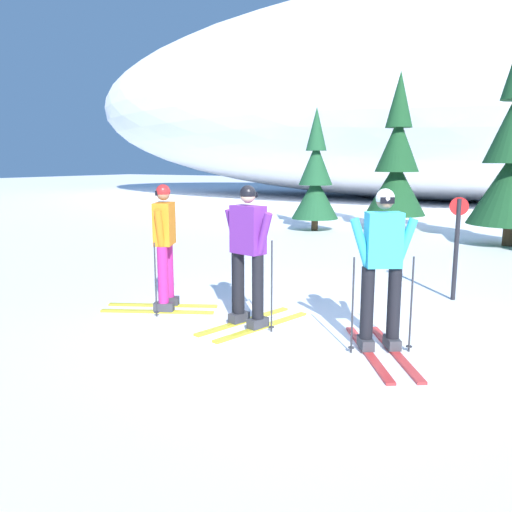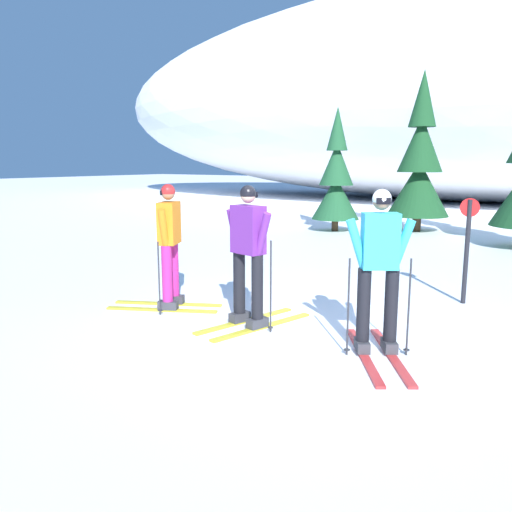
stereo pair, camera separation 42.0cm
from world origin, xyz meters
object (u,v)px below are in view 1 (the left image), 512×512
pine_tree_center_left (397,165)px  skier_orange_jacket (164,245)px  trail_marker_post (457,243)px  skier_cyan_jacket (382,268)px  skier_purple_jacket (248,253)px  pine_tree_far_left (316,180)px

pine_tree_center_left → skier_orange_jacket: bearing=-92.3°
pine_tree_center_left → trail_marker_post: bearing=-68.6°
skier_orange_jacket → skier_cyan_jacket: bearing=-1.7°
skier_cyan_jacket → trail_marker_post: skier_cyan_jacket is taller
skier_cyan_jacket → trail_marker_post: 2.81m
skier_purple_jacket → pine_tree_far_left: 9.90m
skier_orange_jacket → trail_marker_post: 4.45m
pine_tree_far_left → skier_orange_jacket: bearing=-79.6°
pine_tree_far_left → trail_marker_post: size_ratio=2.35×
pine_tree_far_left → pine_tree_center_left: size_ratio=0.78×
skier_purple_jacket → pine_tree_center_left: size_ratio=0.38×
pine_tree_center_left → trail_marker_post: pine_tree_center_left is taller
skier_orange_jacket → pine_tree_far_left: pine_tree_far_left is taller
pine_tree_far_left → trail_marker_post: (5.25, -6.60, -0.67)m
skier_cyan_jacket → trail_marker_post: (0.34, 2.78, -0.06)m
skier_orange_jacket → pine_tree_far_left: (-1.71, 9.29, 0.61)m
pine_tree_far_left → trail_marker_post: pine_tree_far_left is taller
trail_marker_post → pine_tree_far_left: bearing=128.5°
skier_orange_jacket → pine_tree_center_left: pine_tree_center_left is taller
pine_tree_far_left → skier_cyan_jacket: bearing=-62.4°
skier_purple_jacket → pine_tree_far_left: (-3.16, 9.37, 0.59)m
skier_orange_jacket → trail_marker_post: (3.55, 2.69, -0.06)m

